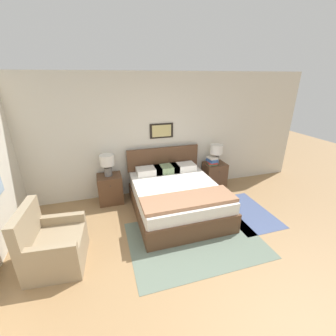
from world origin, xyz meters
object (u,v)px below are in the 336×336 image
object	(u,v)px
nightstand_by_door	(214,175)
table_lamp_by_door	(216,151)
nightstand_near_window	(110,189)
armchair	(53,246)
bed	(176,197)
table_lamp_near_window	(107,162)

from	to	relation	value
nightstand_by_door	table_lamp_by_door	distance (m)	0.60
nightstand_near_window	armchair	bearing A→B (deg)	-119.93
bed	nightstand_near_window	bearing A→B (deg)	148.90
nightstand_near_window	table_lamp_near_window	world-z (taller)	table_lamp_near_window
armchair	nightstand_near_window	distance (m)	1.76
nightstand_by_door	table_lamp_by_door	world-z (taller)	table_lamp_by_door
bed	table_lamp_near_window	world-z (taller)	table_lamp_near_window
bed	nightstand_by_door	world-z (taller)	bed
table_lamp_by_door	nightstand_near_window	bearing A→B (deg)	-179.84
nightstand_by_door	table_lamp_by_door	xyz separation A→B (m)	(0.00, 0.01, 0.60)
nightstand_near_window	table_lamp_by_door	distance (m)	2.50
bed	armchair	bearing A→B (deg)	-159.18
nightstand_by_door	table_lamp_by_door	bearing A→B (deg)	65.73
table_lamp_near_window	table_lamp_by_door	xyz separation A→B (m)	(2.44, 0.00, 0.00)
bed	armchair	world-z (taller)	bed
nightstand_near_window	table_lamp_near_window	bearing A→B (deg)	134.61
bed	armchair	xyz separation A→B (m)	(-2.09, -0.80, -0.01)
armchair	table_lamp_near_window	size ratio (longest dim) A/B	2.07
nightstand_by_door	table_lamp_near_window	size ratio (longest dim) A/B	1.35
nightstand_by_door	table_lamp_near_window	bearing A→B (deg)	179.84
bed	table_lamp_by_door	xyz separation A→B (m)	(1.22, 0.74, 0.59)
nightstand_near_window	table_lamp_near_window	size ratio (longest dim) A/B	1.35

